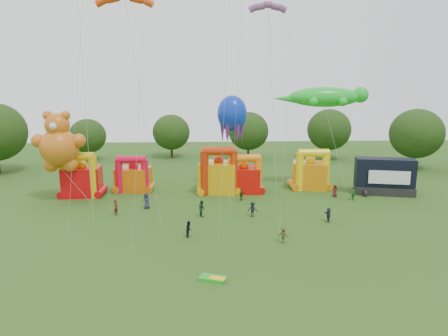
{
  "coord_description": "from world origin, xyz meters",
  "views": [
    {
      "loc": [
        -1.45,
        -26.87,
        14.79
      ],
      "look_at": [
        0.89,
        18.0,
        5.52
      ],
      "focal_mm": 32.0,
      "sensor_mm": 36.0,
      "label": 1
    }
  ],
  "objects_px": {
    "stage_trailer": "(384,177)",
    "octopus_kite": "(232,135)",
    "bouncy_castle_0": "(82,179)",
    "spectator_0": "(146,201)",
    "teddy_bear_kite": "(64,156)",
    "bouncy_castle_2": "(219,175)",
    "spectator_4": "(241,195)",
    "gecko_kite": "(331,127)"
  },
  "relations": [
    {
      "from": "bouncy_castle_2",
      "to": "stage_trailer",
      "type": "distance_m",
      "value": 23.01
    },
    {
      "from": "gecko_kite",
      "to": "octopus_kite",
      "type": "bearing_deg",
      "value": 173.58
    },
    {
      "from": "bouncy_castle_0",
      "to": "spectator_0",
      "type": "xyz_separation_m",
      "value": [
        9.55,
        -6.3,
        -1.4
      ]
    },
    {
      "from": "bouncy_castle_0",
      "to": "bouncy_castle_2",
      "type": "height_order",
      "value": "bouncy_castle_2"
    },
    {
      "from": "bouncy_castle_2",
      "to": "spectator_0",
      "type": "height_order",
      "value": "bouncy_castle_2"
    },
    {
      "from": "gecko_kite",
      "to": "octopus_kite",
      "type": "height_order",
      "value": "gecko_kite"
    },
    {
      "from": "teddy_bear_kite",
      "to": "bouncy_castle_2",
      "type": "bearing_deg",
      "value": 8.75
    },
    {
      "from": "bouncy_castle_0",
      "to": "spectator_4",
      "type": "relative_size",
      "value": 4.07
    },
    {
      "from": "gecko_kite",
      "to": "spectator_0",
      "type": "distance_m",
      "value": 27.33
    },
    {
      "from": "bouncy_castle_0",
      "to": "teddy_bear_kite",
      "type": "distance_m",
      "value": 4.49
    },
    {
      "from": "bouncy_castle_2",
      "to": "teddy_bear_kite",
      "type": "xyz_separation_m",
      "value": [
        -20.0,
        -3.08,
        3.41
      ]
    },
    {
      "from": "stage_trailer",
      "to": "octopus_kite",
      "type": "height_order",
      "value": "octopus_kite"
    },
    {
      "from": "bouncy_castle_2",
      "to": "teddy_bear_kite",
      "type": "height_order",
      "value": "teddy_bear_kite"
    },
    {
      "from": "spectator_0",
      "to": "spectator_4",
      "type": "distance_m",
      "value": 12.31
    },
    {
      "from": "spectator_0",
      "to": "teddy_bear_kite",
      "type": "bearing_deg",
      "value": -175.05
    },
    {
      "from": "octopus_kite",
      "to": "spectator_0",
      "type": "height_order",
      "value": "octopus_kite"
    },
    {
      "from": "bouncy_castle_0",
      "to": "octopus_kite",
      "type": "relative_size",
      "value": 0.46
    },
    {
      "from": "bouncy_castle_0",
      "to": "gecko_kite",
      "type": "xyz_separation_m",
      "value": [
        34.52,
        1.27,
        6.75
      ]
    },
    {
      "from": "bouncy_castle_0",
      "to": "spectator_0",
      "type": "distance_m",
      "value": 11.53
    },
    {
      "from": "gecko_kite",
      "to": "spectator_4",
      "type": "height_order",
      "value": "gecko_kite"
    },
    {
      "from": "octopus_kite",
      "to": "spectator_0",
      "type": "bearing_deg",
      "value": -140.51
    },
    {
      "from": "spectator_0",
      "to": "spectator_4",
      "type": "relative_size",
      "value": 1.27
    },
    {
      "from": "bouncy_castle_0",
      "to": "bouncy_castle_2",
      "type": "relative_size",
      "value": 0.93
    },
    {
      "from": "teddy_bear_kite",
      "to": "spectator_0",
      "type": "xyz_separation_m",
      "value": [
        10.85,
        -3.93,
        -4.99
      ]
    },
    {
      "from": "teddy_bear_kite",
      "to": "octopus_kite",
      "type": "distance_m",
      "value": 22.62
    },
    {
      "from": "bouncy_castle_2",
      "to": "octopus_kite",
      "type": "bearing_deg",
      "value": 47.67
    },
    {
      "from": "bouncy_castle_0",
      "to": "gecko_kite",
      "type": "height_order",
      "value": "gecko_kite"
    },
    {
      "from": "teddy_bear_kite",
      "to": "octopus_kite",
      "type": "bearing_deg",
      "value": 13.33
    },
    {
      "from": "stage_trailer",
      "to": "spectator_4",
      "type": "xyz_separation_m",
      "value": [
        -20.13,
        -2.34,
        -1.66
      ]
    },
    {
      "from": "bouncy_castle_0",
      "to": "spectator_4",
      "type": "height_order",
      "value": "bouncy_castle_0"
    },
    {
      "from": "bouncy_castle_2",
      "to": "octopus_kite",
      "type": "distance_m",
      "value": 6.09
    },
    {
      "from": "bouncy_castle_0",
      "to": "spectator_0",
      "type": "bearing_deg",
      "value": -33.4
    },
    {
      "from": "stage_trailer",
      "to": "gecko_kite",
      "type": "distance_m",
      "value": 10.06
    },
    {
      "from": "octopus_kite",
      "to": "spectator_4",
      "type": "relative_size",
      "value": 8.84
    },
    {
      "from": "teddy_bear_kite",
      "to": "spectator_4",
      "type": "xyz_separation_m",
      "value": [
        22.81,
        -1.03,
        -5.19
      ]
    },
    {
      "from": "bouncy_castle_0",
      "to": "bouncy_castle_2",
      "type": "bearing_deg",
      "value": 2.18
    },
    {
      "from": "bouncy_castle_2",
      "to": "gecko_kite",
      "type": "relative_size",
      "value": 0.46
    },
    {
      "from": "spectator_0",
      "to": "octopus_kite",
      "type": "bearing_deg",
      "value": 64.37
    },
    {
      "from": "bouncy_castle_2",
      "to": "gecko_kite",
      "type": "bearing_deg",
      "value": 2.01
    },
    {
      "from": "spectator_0",
      "to": "bouncy_castle_0",
      "type": "bearing_deg",
      "value": 171.47
    },
    {
      "from": "stage_trailer",
      "to": "teddy_bear_kite",
      "type": "distance_m",
      "value": 43.11
    },
    {
      "from": "bouncy_castle_2",
      "to": "spectator_4",
      "type": "bearing_deg",
      "value": -55.63
    }
  ]
}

